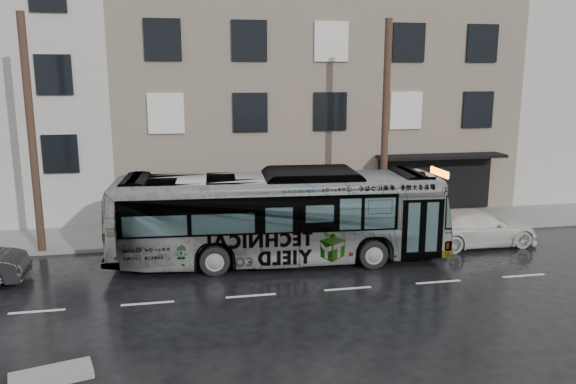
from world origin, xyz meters
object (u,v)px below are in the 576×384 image
object	(u,v)px
utility_pole_rear	(32,136)
sign_post	(406,204)
utility_pole_front	(385,129)
white_sedan	(476,228)
bus	(279,216)

from	to	relation	value
utility_pole_rear	sign_post	bearing A→B (deg)	0.00
utility_pole_front	white_sedan	distance (m)	5.53
white_sedan	bus	bearing A→B (deg)	91.65
utility_pole_rear	white_sedan	distance (m)	17.85
utility_pole_front	sign_post	xyz separation A→B (m)	(1.10, 0.00, -3.30)
sign_post	white_sedan	distance (m)	3.10
sign_post	white_sedan	size ratio (longest dim) A/B	0.47
bus	white_sedan	bearing A→B (deg)	-83.10
white_sedan	utility_pole_rear	bearing A→B (deg)	81.42
bus	utility_pole_front	bearing A→B (deg)	-59.13
utility_pole_front	utility_pole_rear	distance (m)	14.00
utility_pole_rear	white_sedan	xyz separation A→B (m)	(17.29, -2.11, -3.92)
utility_pole_rear	white_sedan	bearing A→B (deg)	-6.96
white_sedan	sign_post	bearing A→B (deg)	44.40
bus	utility_pole_rear	bearing A→B (deg)	77.55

